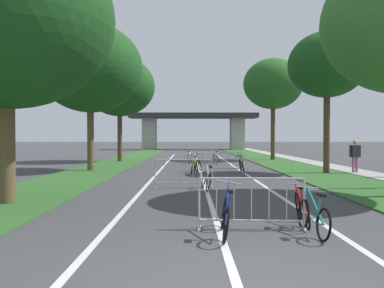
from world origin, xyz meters
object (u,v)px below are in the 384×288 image
Objects in this scene: tree_left_maple_mid at (6,18)px; crowd_barrier_second at (184,174)px; bicycle_red_0 at (302,208)px; bicycle_yellow_1 at (194,166)px; bicycle_orange_9 at (243,166)px; crowd_barrier_fourth at (202,156)px; tree_right_oak_near at (273,84)px; tree_left_oak_mid at (120,87)px; tree_left_pine_far at (90,68)px; crowd_barrier_third at (222,162)px; pedestrian_pushing_bike at (355,153)px; bicycle_teal_6 at (313,217)px; tree_right_cypress_far at (327,65)px; bicycle_green_7 at (240,164)px; bicycle_black_5 at (198,165)px; crowd_barrier_nearest at (251,204)px; bicycle_blue_8 at (225,216)px; bicycle_silver_3 at (206,180)px; bicycle_white_4 at (190,158)px; bicycle_purple_2 at (215,159)px.

tree_left_maple_mid is 3.52× the size of crowd_barrier_second.
bicycle_yellow_1 is (-2.13, 11.76, 0.01)m from bicycle_red_0.
crowd_barrier_fourth is at bearing -66.64° from bicycle_orange_9.
tree_left_oak_mid is at bearing -171.63° from tree_right_oak_near.
crowd_barrier_fourth is (1.12, 12.74, 0.00)m from crowd_barrier_second.
crowd_barrier_third is at bearing -5.00° from tree_left_pine_far.
tree_right_oak_near is 12.75m from pedestrian_pushing_bike.
tree_right_oak_near reaches higher than bicycle_teal_6.
tree_right_oak_near is at bearing 8.37° from tree_left_oak_mid.
tree_right_oak_near reaches higher than tree_right_cypress_far.
crowd_barrier_third is at bearing -144.04° from bicycle_green_7.
crowd_barrier_third is (7.04, -8.69, -5.19)m from tree_left_oak_mid.
crowd_barrier_fourth is 1.34× the size of bicycle_teal_6.
bicycle_black_5 reaches higher than bicycle_teal_6.
bicycle_blue_8 is at bearing -138.65° from crowd_barrier_nearest.
crowd_barrier_fourth is at bearing 82.88° from bicycle_silver_3.
tree_left_pine_far is 12.53m from tree_right_cypress_far.
tree_right_cypress_far reaches higher than bicycle_silver_3.
tree_left_pine_far reaches higher than tree_left_maple_mid.
bicycle_yellow_1 is 12.76m from bicycle_teal_6.
bicycle_orange_9 is at bearing 11.07° from bicycle_yellow_1.
bicycle_orange_9 is (-4.19, 0.54, -5.17)m from tree_right_cypress_far.
tree_right_oak_near is 3.77× the size of crowd_barrier_second.
bicycle_teal_6 is (7.66, -21.85, -5.36)m from tree_left_oak_mid.
crowd_barrier_second is at bearing -160.11° from pedestrian_pushing_bike.
tree_left_maple_mid is 4.45× the size of pedestrian_pushing_bike.
bicycle_yellow_1 is (0.47, 5.80, -0.15)m from crowd_barrier_second.
tree_right_oak_near reaches higher than bicycle_white_4.
tree_left_oak_mid is 23.01m from bicycle_red_0.
crowd_barrier_third is 1.32× the size of bicycle_purple_2.
tree_left_oak_mid reaches higher than bicycle_silver_3.
bicycle_green_7 is at bearing -111.66° from tree_right_oak_near.
bicycle_white_4 is (-6.93, 7.88, -5.16)m from tree_right_cypress_far.
bicycle_black_5 reaches higher than bicycle_silver_3.
bicycle_red_0 is 0.98× the size of bicycle_teal_6.
tree_left_oak_mid reaches higher than tree_right_cypress_far.
crowd_barrier_nearest and crowd_barrier_third have the same top height.
bicycle_yellow_1 is (5.29, 9.28, -4.77)m from tree_left_maple_mid.
crowd_barrier_nearest is at bearing 90.72° from bicycle_orange_9.
crowd_barrier_fourth is (-0.34, 19.11, 0.00)m from crowd_barrier_nearest.
bicycle_blue_8 is (-1.07, -13.24, -0.15)m from crowd_barrier_third.
tree_left_oak_mid is 0.97× the size of tree_right_oak_near.
bicycle_teal_6 is at bearing -100.54° from tree_right_oak_near.
tree_left_pine_far reaches higher than tree_right_cypress_far.
bicycle_teal_6 is (1.45, -19.53, -0.17)m from crowd_barrier_fourth.
tree_left_pine_far is at bearing 116.56° from crowd_barrier_nearest.
crowd_barrier_second reaches higher than bicycle_white_4.
tree_left_maple_mid is 4.65× the size of bicycle_green_7.
pedestrian_pushing_bike is at bearing 1.27° from bicycle_black_5.
bicycle_white_4 is 6.50m from bicycle_black_5.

